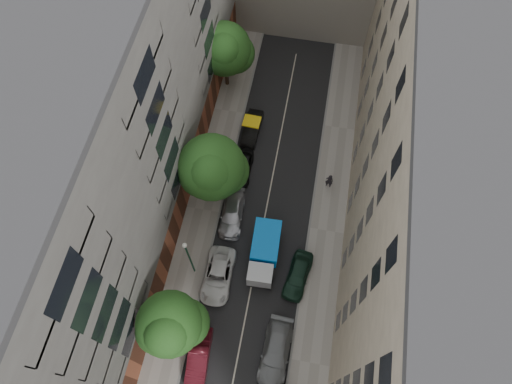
% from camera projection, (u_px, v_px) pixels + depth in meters
% --- Properties ---
extents(ground, '(120.00, 120.00, 0.00)m').
position_uv_depth(ground, '(264.00, 220.00, 40.11)').
color(ground, '#4C4C49').
rests_on(ground, ground).
extents(road_surface, '(8.00, 44.00, 0.02)m').
position_uv_depth(road_surface, '(264.00, 220.00, 40.10)').
color(road_surface, black).
rests_on(road_surface, ground).
extents(sidewalk_left, '(3.00, 44.00, 0.15)m').
position_uv_depth(sidewalk_left, '(203.00, 210.00, 40.50)').
color(sidewalk_left, gray).
rests_on(sidewalk_left, ground).
extents(sidewalk_right, '(3.00, 44.00, 0.15)m').
position_uv_depth(sidewalk_right, '(326.00, 231.00, 39.59)').
color(sidewalk_right, gray).
rests_on(sidewalk_right, ground).
extents(building_left, '(8.00, 44.00, 20.00)m').
position_uv_depth(building_left, '(113.00, 138.00, 32.11)').
color(building_left, '#52504C').
rests_on(building_left, ground).
extents(building_right, '(8.00, 44.00, 20.00)m').
position_uv_depth(building_right, '(429.00, 189.00, 30.28)').
color(building_right, '#BCAC92').
rests_on(building_right, ground).
extents(tarp_truck, '(2.29, 5.39, 2.46)m').
position_uv_depth(tarp_truck, '(264.00, 252.00, 37.34)').
color(tarp_truck, black).
rests_on(tarp_truck, ground).
extents(car_left_1, '(1.79, 4.42, 1.43)m').
position_uv_depth(car_left_1, '(199.00, 356.00, 34.30)').
color(car_left_1, '#4B0F17').
rests_on(car_left_1, ground).
extents(car_left_2, '(2.36, 5.01, 1.38)m').
position_uv_depth(car_left_2, '(218.00, 276.00, 37.14)').
color(car_left_2, silver).
rests_on(car_left_2, ground).
extents(car_left_3, '(2.17, 4.80, 1.36)m').
position_uv_depth(car_left_3, '(232.00, 214.00, 39.64)').
color(car_left_3, '#AFAFB4').
rests_on(car_left_3, ground).
extents(car_left_4, '(1.66, 3.96, 1.34)m').
position_uv_depth(car_left_4, '(243.00, 167.00, 41.79)').
color(car_left_4, black).
rests_on(car_left_4, ground).
extents(car_left_5, '(1.62, 4.23, 1.37)m').
position_uv_depth(car_left_5, '(252.00, 128.00, 43.74)').
color(car_left_5, black).
rests_on(car_left_5, ground).
extents(car_right_1, '(2.30, 5.25, 1.50)m').
position_uv_depth(car_right_1, '(276.00, 352.00, 34.39)').
color(car_right_1, slate).
rests_on(car_right_1, ground).
extents(car_right_2, '(2.37, 4.55, 1.48)m').
position_uv_depth(car_right_2, '(298.00, 275.00, 37.10)').
color(car_right_2, '#152F22').
rests_on(car_right_2, ground).
extents(tree_near, '(4.88, 4.53, 7.96)m').
position_uv_depth(tree_near, '(171.00, 326.00, 30.63)').
color(tree_near, '#382619').
rests_on(tree_near, sidewalk_left).
extents(tree_mid, '(5.70, 5.48, 8.00)m').
position_uv_depth(tree_mid, '(213.00, 169.00, 36.40)').
color(tree_mid, '#382619').
rests_on(tree_mid, sidewalk_left).
extents(tree_far, '(5.36, 5.10, 7.40)m').
position_uv_depth(tree_far, '(225.00, 51.00, 42.64)').
color(tree_far, '#382619').
rests_on(tree_far, sidewalk_left).
extents(lamp_post, '(0.36, 0.36, 6.19)m').
position_uv_depth(lamp_post, '(189.00, 255.00, 34.47)').
color(lamp_post, '#164F32').
rests_on(lamp_post, sidewalk_left).
extents(pedestrian, '(0.74, 0.55, 1.86)m').
position_uv_depth(pedestrian, '(329.00, 181.00, 40.68)').
color(pedestrian, black).
rests_on(pedestrian, sidewalk_right).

